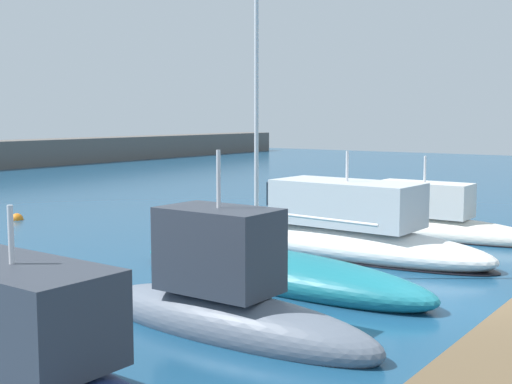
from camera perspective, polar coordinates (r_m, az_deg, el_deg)
ground_plane at (r=15.45m, az=16.20°, el=-9.33°), size 120.00×120.00×0.00m
motorboat_navy_nearest at (r=10.44m, az=-19.70°, el=-13.53°), size 2.11×6.98×3.15m
motorboat_slate_second at (r=13.17m, az=-2.58°, el=-9.04°), size 1.68×6.46×3.90m
sailboat_teal_third at (r=17.01m, az=1.41°, el=-6.56°), size 3.03×9.05×15.53m
motorboat_white_fourth at (r=20.72m, az=6.93°, el=-3.38°), size 2.88×9.85×3.42m
motorboat_ivory_fifth at (r=24.15m, az=14.67°, el=-2.55°), size 1.82×7.10×3.13m
mooring_buoy_orange at (r=28.84m, az=-19.38°, el=-2.21°), size 0.52×0.52×0.52m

